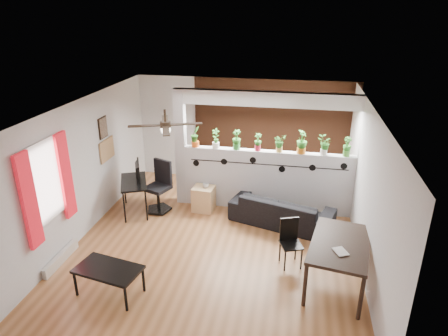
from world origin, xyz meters
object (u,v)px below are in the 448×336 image
cup (206,185)px  coffee_table (108,271)px  potted_plant_6 (324,145)px  computer_desk (134,184)px  potted_plant_5 (302,141)px  potted_plant_3 (258,142)px  sofa (282,211)px  potted_plant_2 (237,139)px  ceiling_fan (166,126)px  potted_plant_7 (347,146)px  folding_chair (290,238)px  potted_plant_1 (216,138)px  cube_shelf (204,199)px  potted_plant_4 (280,142)px  potted_plant_0 (195,136)px  office_chair (160,190)px  dining_table (340,247)px

cup → coffee_table: bearing=-106.0°
potted_plant_6 → computer_desk: 4.07m
potted_plant_5 → potted_plant_6: bearing=0.0°
potted_plant_3 → potted_plant_5: size_ratio=0.75×
sofa → cup: 1.70m
potted_plant_2 → sofa: size_ratio=0.21×
potted_plant_2 → potted_plant_3: potted_plant_2 is taller
ceiling_fan → coffee_table: bearing=-109.6°
potted_plant_7 → folding_chair: size_ratio=0.47×
potted_plant_3 → sofa: bearing=-45.4°
ceiling_fan → coffee_table: 2.47m
potted_plant_1 → cup: bearing=-114.9°
coffee_table → potted_plant_1: bearing=73.1°
potted_plant_1 → cube_shelf: 1.36m
potted_plant_4 → potted_plant_7: bearing=0.0°
potted_plant_7 → potted_plant_6: bearing=180.0°
potted_plant_4 → cup: (-1.51, -0.34, -0.95)m
ceiling_fan → potted_plant_4: ceiling_fan is taller
potted_plant_6 → potted_plant_0: bearing=-180.0°
potted_plant_5 → coffee_table: potted_plant_5 is taller
ceiling_fan → potted_plant_0: size_ratio=2.61×
potted_plant_0 → potted_plant_6: potted_plant_0 is taller
potted_plant_3 → folding_chair: (0.80, -1.95, -1.04)m
potted_plant_3 → office_chair: 2.36m
potted_plant_1 → office_chair: (-1.14, -0.50, -1.08)m
potted_plant_6 → potted_plant_2: bearing=-180.0°
cube_shelf → potted_plant_0: bearing=130.3°
cup → potted_plant_0: bearing=130.8°
cup → computer_desk: size_ratio=0.11×
potted_plant_7 → potted_plant_4: bearing=180.0°
potted_plant_0 → potted_plant_3: (1.35, 0.00, -0.05)m
potted_plant_7 → cube_shelf: bearing=-173.3°
potted_plant_5 → folding_chair: potted_plant_5 is taller
potted_plant_1 → potted_plant_4: potted_plant_1 is taller
ceiling_fan → sofa: (1.97, 1.20, -2.03)m
sofa → dining_table: (0.98, -1.81, 0.41)m
potted_plant_5 → office_chair: bearing=-170.3°
potted_plant_2 → dining_table: bearing=-50.0°
potted_plant_2 → cube_shelf: potted_plant_2 is taller
folding_chair → computer_desk: bearing=159.1°
potted_plant_1 → potted_plant_7: 2.71m
folding_chair → potted_plant_2: bearing=122.6°
potted_plant_6 → folding_chair: potted_plant_6 is taller
potted_plant_6 → cube_shelf: 2.80m
potted_plant_5 → potted_plant_7: potted_plant_5 is taller
cube_shelf → office_chair: size_ratio=0.49×
ceiling_fan → potted_plant_6: (2.73, 1.80, -0.75)m
office_chair → folding_chair: size_ratio=1.31×
cup → coffee_table: (-0.84, -2.95, -0.18)m
potted_plant_7 → cup: potted_plant_7 is taller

